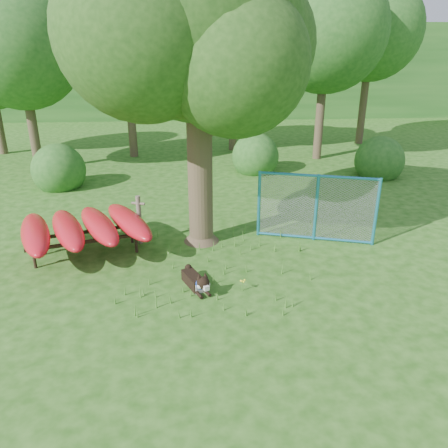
{
  "coord_description": "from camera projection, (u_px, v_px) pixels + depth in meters",
  "views": [
    {
      "loc": [
        -0.45,
        -7.4,
        4.5
      ],
      "look_at": [
        0.2,
        1.2,
        1.0
      ],
      "focal_mm": 35.0,
      "sensor_mm": 36.0,
      "label": 1
    }
  ],
  "objects": [
    {
      "name": "wildflower_clump",
      "position": [
        243.0,
        282.0,
        8.62
      ],
      "size": [
        0.11,
        0.11,
        0.25
      ],
      "rotation": [
        0.0,
        0.0,
        -0.07
      ],
      "color": "#447C28",
      "rests_on": "ground"
    },
    {
      "name": "ground",
      "position": [
        218.0,
        294.0,
        8.56
      ],
      "size": [
        80.0,
        80.0,
        0.0
      ],
      "primitive_type": "plane",
      "color": "#1C4B0F",
      "rests_on": "ground"
    },
    {
      "name": "shrub_right",
      "position": [
        377.0,
        176.0,
        16.41
      ],
      "size": [
        1.8,
        1.8,
        1.8
      ],
      "primitive_type": "sphere",
      "color": "#20551B",
      "rests_on": "ground"
    },
    {
      "name": "oak_tree",
      "position": [
        195.0,
        27.0,
        9.11
      ],
      "size": [
        5.55,
        4.92,
        7.33
      ],
      "rotation": [
        0.0,
        0.0,
        0.26
      ],
      "color": "#3E3122",
      "rests_on": "ground"
    },
    {
      "name": "wooden_post",
      "position": [
        139.0,
        218.0,
        10.58
      ],
      "size": [
        0.33,
        0.16,
        1.22
      ],
      "rotation": [
        0.0,
        0.0,
        -0.3
      ],
      "color": "brown",
      "rests_on": "ground"
    },
    {
      "name": "bg_tree_b",
      "position": [
        123.0,
        17.0,
        17.33
      ],
      "size": [
        5.2,
        5.2,
        8.22
      ],
      "color": "#3E3122",
      "rests_on": "ground"
    },
    {
      "name": "bg_tree_d",
      "position": [
        327.0,
        31.0,
        17.17
      ],
      "size": [
        4.8,
        4.8,
        7.5
      ],
      "color": "#3E3122",
      "rests_on": "ground"
    },
    {
      "name": "wooded_hillside",
      "position": [
        195.0,
        69.0,
        33.31
      ],
      "size": [
        80.0,
        12.0,
        6.0
      ],
      "primitive_type": "cube",
      "color": "#20551B",
      "rests_on": "ground"
    },
    {
      "name": "bg_tree_a",
      "position": [
        20.0,
        48.0,
        15.66
      ],
      "size": [
        4.4,
        4.4,
        6.7
      ],
      "color": "#3E3122",
      "rests_on": "ground"
    },
    {
      "name": "husky_dog",
      "position": [
        197.0,
        281.0,
        8.69
      ],
      "size": [
        0.6,
        1.06,
        0.49
      ],
      "rotation": [
        0.0,
        0.0,
        0.41
      ],
      "color": "black",
      "rests_on": "ground"
    },
    {
      "name": "kayak_rack",
      "position": [
        84.0,
        227.0,
        9.96
      ],
      "size": [
        3.54,
        3.17,
        0.89
      ],
      "rotation": [
        0.0,
        0.0,
        0.29
      ],
      "color": "black",
      "rests_on": "ground"
    },
    {
      "name": "bg_tree_c",
      "position": [
        233.0,
        57.0,
        19.14
      ],
      "size": [
        4.0,
        4.0,
        6.12
      ],
      "color": "#3E3122",
      "rests_on": "ground"
    },
    {
      "name": "bg_tree_e",
      "position": [
        372.0,
        30.0,
        20.09
      ],
      "size": [
        4.6,
        4.6,
        7.55
      ],
      "color": "#3E3122",
      "rests_on": "ground"
    },
    {
      "name": "shrub_mid",
      "position": [
        255.0,
        172.0,
        17.02
      ],
      "size": [
        1.8,
        1.8,
        1.8
      ],
      "primitive_type": "sphere",
      "color": "#20551B",
      "rests_on": "ground"
    },
    {
      "name": "fence_section",
      "position": [
        316.0,
        208.0,
        10.69
      ],
      "size": [
        2.8,
        0.92,
        2.83
      ],
      "rotation": [
        0.0,
        0.0,
        -0.3
      ],
      "color": "teal",
      "rests_on": "ground"
    },
    {
      "name": "shrub_left",
      "position": [
        61.0,
        187.0,
        15.14
      ],
      "size": [
        1.8,
        1.8,
        1.8
      ],
      "primitive_type": "sphere",
      "color": "#20551B",
      "rests_on": "ground"
    }
  ]
}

